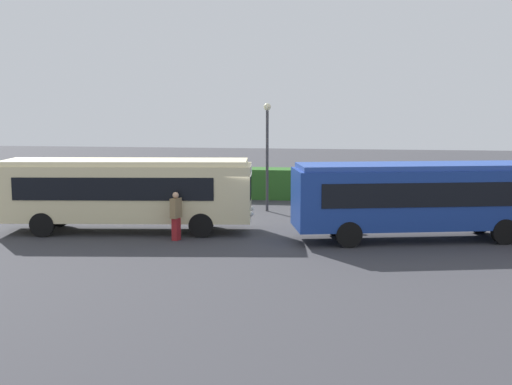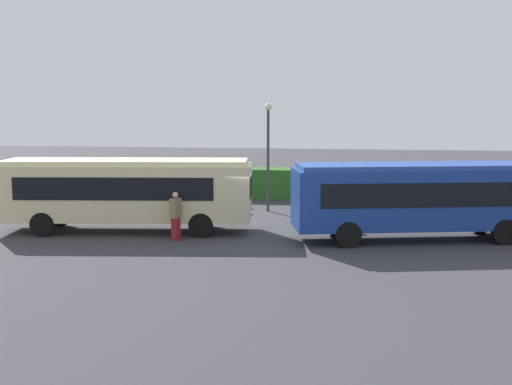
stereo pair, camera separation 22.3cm
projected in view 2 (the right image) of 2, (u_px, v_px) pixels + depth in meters
The scene contains 6 objects.
ground_plane at pixel (228, 232), 28.08m from camera, with size 104.80×104.80×0.00m, color #38383D.
bus_cream at pixel (127, 190), 27.98m from camera, with size 10.79×3.81×3.07m.
bus_blue at pixel (419, 196), 26.19m from camera, with size 10.19×4.74×3.06m.
person_center at pixel (176, 215), 26.30m from camera, with size 0.39×0.55×1.94m.
hedge_row at pixel (262, 183), 38.09m from camera, with size 64.40×1.79×1.71m, color #2B5F22.
lamppost at pixel (268, 144), 33.07m from camera, with size 0.36×0.36×5.43m.
Camera 2 is at (5.32, -27.12, 5.42)m, focal length 46.47 mm.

